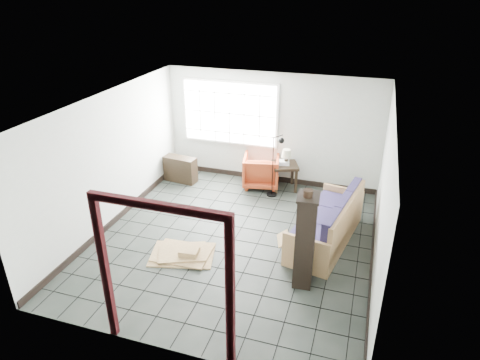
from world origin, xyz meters
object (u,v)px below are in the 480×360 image
(tall_shelf, at_px, (305,240))
(armchair, at_px, (261,169))
(side_table, at_px, (285,169))
(futon_sofa, at_px, (329,226))

(tall_shelf, bearing_deg, armchair, 111.40)
(side_table, height_order, tall_shelf, tall_shelf)
(armchair, bearing_deg, futon_sofa, 121.78)
(futon_sofa, height_order, armchair, futon_sofa)
(futon_sofa, bearing_deg, side_table, 133.75)
(side_table, xyz_separation_m, tall_shelf, (1.01, -3.23, 0.29))
(armchair, distance_m, side_table, 0.57)
(side_table, bearing_deg, futon_sofa, -57.04)
(futon_sofa, bearing_deg, armchair, 143.94)
(armchair, bearing_deg, tall_shelf, 104.47)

